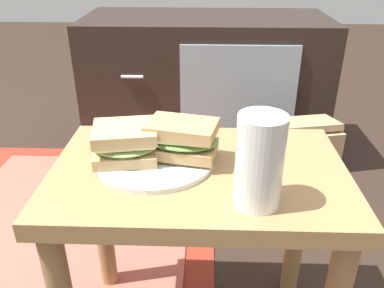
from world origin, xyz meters
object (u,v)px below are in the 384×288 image
plate (155,159)px  beer_glass (259,164)px  tv_cabinet (206,87)px  paper_bag (300,172)px  sandwich_front (126,143)px  sandwich_back (182,138)px

plate → beer_glass: 0.23m
tv_cabinet → paper_bag: 0.59m
tv_cabinet → plate: tv_cabinet is taller
plate → beer_glass: bearing=-35.2°
plate → beer_glass: (0.18, -0.13, 0.07)m
plate → tv_cabinet: bearing=84.1°
sandwich_front → tv_cabinet: bearing=80.9°
tv_cabinet → sandwich_back: bearing=-92.7°
tv_cabinet → plate: (-0.10, -0.93, 0.17)m
tv_cabinet → beer_glass: (0.09, -1.06, 0.24)m
beer_glass → tv_cabinet: bearing=94.6°
tv_cabinet → plate: size_ratio=4.15×
paper_bag → tv_cabinet: bearing=122.4°
plate → sandwich_front: size_ratio=1.67×
sandwich_front → beer_glass: (0.24, -0.12, 0.03)m
sandwich_front → paper_bag: (0.46, 0.44, -0.33)m
tv_cabinet → paper_bag: bearing=-57.6°
plate → sandwich_back: bearing=5.6°
plate → sandwich_front: 0.07m
plate → paper_bag: 0.66m
tv_cabinet → sandwich_front: 0.97m
sandwich_back → beer_glass: bearing=-46.2°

